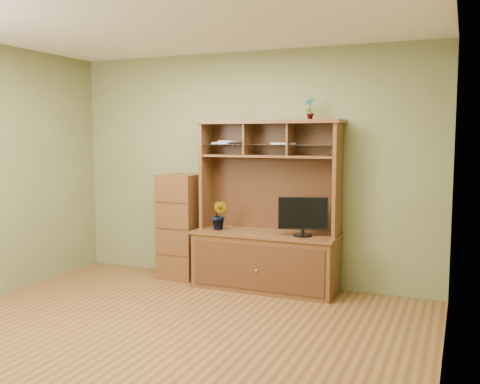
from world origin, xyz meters
The scene contains 8 objects.
room centered at (0.00, 0.00, 1.35)m, with size 4.54×4.04×2.74m.
media_hutch centered at (0.32, 1.73, 0.52)m, with size 1.66×0.61×1.90m.
monitor centered at (0.77, 1.65, 0.87)m, with size 0.52×0.21×0.42m.
orchid_plant centered at (-0.22, 1.65, 0.82)m, with size 0.19×0.15×0.34m, color #2E5E20.
top_plant centered at (0.79, 1.80, 2.02)m, with size 0.13×0.09×0.24m, color #356222.
reed_diffuser centered at (-0.04, 1.81, 2.00)m, with size 0.05×0.05×0.25m.
magazines centered at (0.02, 1.80, 1.65)m, with size 0.99×0.23×0.04m.
side_cabinet centered at (-0.81, 1.78, 0.63)m, with size 0.45×0.41×1.26m.
Camera 1 is at (2.35, -3.85, 1.72)m, focal length 40.00 mm.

